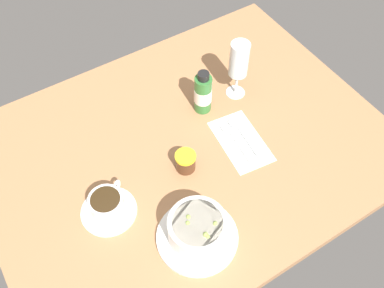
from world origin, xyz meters
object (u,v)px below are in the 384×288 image
cutlery_setting (240,140)px  coffee_cup (107,206)px  sauce_bottle_green (203,93)px  porridge_bowl (197,230)px  jam_jar (186,162)px  wine_glass (239,62)px

cutlery_setting → coffee_cup: bearing=-179.1°
cutlery_setting → sauce_bottle_green: sauce_bottle_green is taller
porridge_bowl → coffee_cup: bearing=129.6°
porridge_bowl → coffee_cup: size_ratio=1.40×
jam_jar → sauce_bottle_green: (15.33, 15.32, 3.60)cm
coffee_cup → wine_glass: size_ratio=0.74×
cutlery_setting → porridge_bowl: bearing=-144.7°
sauce_bottle_green → porridge_bowl: bearing=-124.7°
porridge_bowl → sauce_bottle_green: sauce_bottle_green is taller
porridge_bowl → cutlery_setting: (26.17, 18.55, -4.06)cm
wine_glass → sauce_bottle_green: bearing=179.7°
coffee_cup → sauce_bottle_green: (38.53, 16.30, 3.49)cm
jam_jar → porridge_bowl: bearing=-113.9°
jam_jar → sauce_bottle_green: bearing=45.0°
coffee_cup → wine_glass: bearing=17.8°
coffee_cup → sauce_bottle_green: 41.98cm
coffee_cup → cutlery_setting: bearing=0.9°
porridge_bowl → wine_glass: size_ratio=1.04×
coffee_cup → wine_glass: (50.47, 16.24, 9.80)cm
cutlery_setting → sauce_bottle_green: size_ratio=1.47×
sauce_bottle_green → coffee_cup: bearing=-157.1°
porridge_bowl → coffee_cup: porridge_bowl is taller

